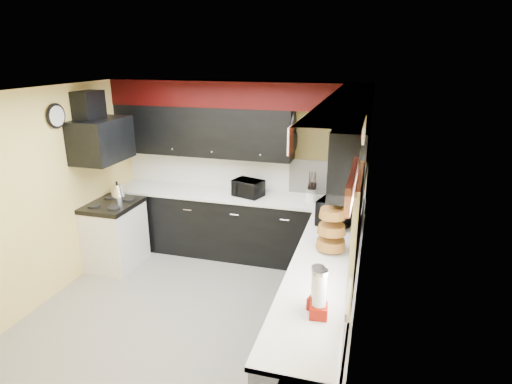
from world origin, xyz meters
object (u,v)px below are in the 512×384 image
Objects in this scene: toaster_oven at (248,188)px; utensil_crock at (312,195)px; microwave at (338,210)px; kettle at (117,190)px; knife_block at (312,192)px.

toaster_oven is 2.21× the size of utensil_crock.
utensil_crock is at bearing 47.24° from microwave.
toaster_oven reaches higher than utensil_crock.
kettle is at bearing 101.60° from microwave.
toaster_oven reaches higher than kettle.
utensil_crock is at bearing 19.13° from toaster_oven.
microwave is at bearing -3.11° from kettle.
kettle is (-2.68, -0.49, -0.02)m from utensil_crock.
utensil_crock is 0.04m from knife_block.
microwave reaches higher than toaster_oven.
microwave is 0.78m from utensil_crock.
microwave is at bearing -8.06° from toaster_oven.
knife_block is at bearing 90.00° from utensil_crock.
toaster_oven is at bearing -178.60° from utensil_crock.
kettle is at bearing -147.68° from toaster_oven.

